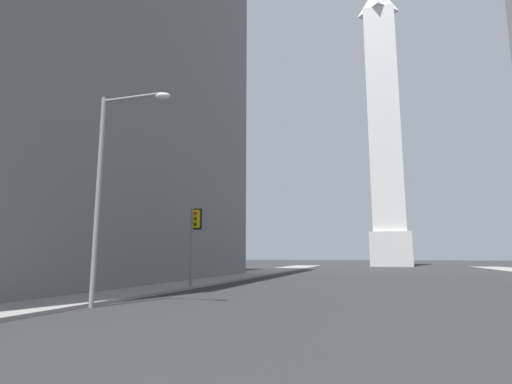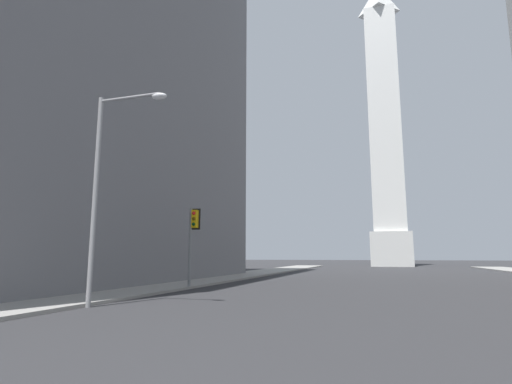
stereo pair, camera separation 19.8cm
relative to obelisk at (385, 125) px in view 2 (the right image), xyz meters
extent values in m
cube|color=gray|center=(-15.32, -52.29, -28.09)|extent=(5.00, 98.04, 0.15)
cube|color=slate|center=(-28.97, -59.36, -9.11)|extent=(25.85, 39.09, 38.10)
cube|color=silver|center=(0.00, 0.00, -24.91)|extent=(7.61, 7.61, 6.51)
cube|color=white|center=(0.00, 0.00, 1.45)|extent=(6.09, 6.09, 46.19)
pyramid|color=white|center=(0.00, 0.00, 27.89)|extent=(6.09, 6.09, 6.70)
cylinder|color=slate|center=(-13.06, -59.26, -25.68)|extent=(0.18, 0.18, 4.96)
cylinder|color=#262626|center=(-13.06, -59.26, -28.11)|extent=(0.40, 0.40, 0.10)
cube|color=#E5B20F|center=(-12.77, -59.26, -23.91)|extent=(0.35, 0.35, 1.10)
cube|color=black|center=(-12.77, -59.08, -23.91)|extent=(0.58, 0.05, 1.32)
sphere|color=red|center=(-12.76, -59.45, -23.57)|extent=(0.22, 0.22, 0.22)
sphere|color=#483506|center=(-12.76, -59.45, -23.91)|extent=(0.22, 0.22, 0.22)
sphere|color=#073410|center=(-12.76, -59.45, -24.25)|extent=(0.22, 0.22, 0.22)
cylinder|color=gray|center=(-12.71, -68.51, -23.89)|extent=(0.20, 0.20, 8.55)
cylinder|color=gray|center=(-11.32, -68.51, -19.76)|extent=(2.78, 0.12, 0.12)
sphere|color=gray|center=(-12.71, -68.51, -19.76)|extent=(0.20, 0.20, 0.20)
ellipsoid|color=silver|center=(-9.93, -68.51, -19.88)|extent=(0.64, 0.36, 0.26)
camera|label=1|loc=(-1.91, -81.86, -26.19)|focal=28.00mm
camera|label=2|loc=(-1.72, -81.80, -26.19)|focal=28.00mm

